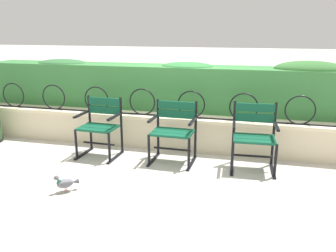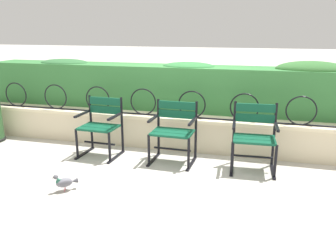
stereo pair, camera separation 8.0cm
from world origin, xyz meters
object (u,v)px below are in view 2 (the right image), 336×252
at_px(park_chair_right, 254,135).
at_px(pigeon_near_chairs, 65,182).
at_px(park_chair_left, 101,125).
at_px(park_chair_centre, 174,130).

bearing_deg(park_chair_right, pigeon_near_chairs, -148.74).
height_order(park_chair_left, park_chair_centre, park_chair_left).
distance_m(park_chair_centre, park_chair_right, 1.09).
xyz_separation_m(park_chair_centre, park_chair_right, (1.09, -0.00, 0.01)).
relative_size(park_chair_centre, park_chair_right, 0.96).
bearing_deg(pigeon_near_chairs, park_chair_centre, 52.18).
bearing_deg(park_chair_centre, park_chair_left, -178.59).
bearing_deg(park_chair_left, pigeon_near_chairs, -84.62).
height_order(park_chair_centre, park_chair_right, park_chair_right).
height_order(park_chair_left, pigeon_near_chairs, park_chair_left).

